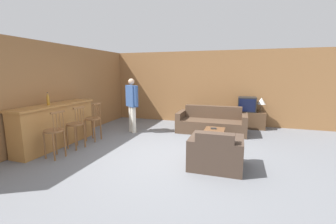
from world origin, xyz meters
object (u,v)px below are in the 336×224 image
at_px(bar_chair_near, 54,134).
at_px(armchair_near, 216,154).
at_px(bar_chair_mid, 76,127).
at_px(book_on_table, 214,128).
at_px(bar_chair_far, 93,121).
at_px(tv_unit, 246,120).
at_px(table_lamp, 261,102).
at_px(coffee_table, 214,133).
at_px(tv, 247,104).
at_px(person_by_window, 132,103).
at_px(bottle, 48,99).
at_px(couch_far, 212,123).

distance_m(bar_chair_near, armchair_near, 3.42).
relative_size(bar_chair_mid, book_on_table, 6.10).
height_order(bar_chair_far, tv_unit, bar_chair_far).
xyz_separation_m(tv_unit, table_lamp, (0.44, 0.00, 0.63)).
xyz_separation_m(bar_chair_far, coffee_table, (3.16, 0.58, -0.24)).
relative_size(bar_chair_mid, armchair_near, 1.03).
height_order(coffee_table, tv, tv).
xyz_separation_m(coffee_table, book_on_table, (-0.03, 0.26, 0.07)).
relative_size(armchair_near, person_by_window, 0.61).
height_order(armchair_near, book_on_table, armchair_near).
height_order(bar_chair_far, coffee_table, bar_chair_far).
bearing_deg(tv_unit, tv, -90.00).
bearing_deg(tv_unit, bottle, -141.69).
bearing_deg(bar_chair_mid, armchair_near, -2.16).
distance_m(tv_unit, person_by_window, 3.84).
bearing_deg(bar_chair_near, table_lamp, 43.15).
bearing_deg(person_by_window, couch_far, 17.91).
bearing_deg(coffee_table, book_on_table, 96.79).
height_order(book_on_table, person_by_window, person_by_window).
bearing_deg(bar_chair_mid, table_lamp, 38.21).
relative_size(bar_chair_near, tv, 1.81).
bearing_deg(book_on_table, armchair_near, -81.95).
relative_size(couch_far, table_lamp, 4.46).
bearing_deg(armchair_near, bar_chair_mid, 177.84).
relative_size(tv, table_lamp, 1.22).
bearing_deg(bar_chair_near, bar_chair_mid, 90.01).
bearing_deg(table_lamp, couch_far, -147.32).
distance_m(bar_chair_near, book_on_table, 3.83).
height_order(couch_far, bottle, bottle).
bearing_deg(armchair_near, tv, 80.19).
relative_size(coffee_table, book_on_table, 6.15).
bearing_deg(bar_chair_far, armchair_near, -13.59).
height_order(tv_unit, book_on_table, tv_unit).
xyz_separation_m(bar_chair_mid, bottle, (-0.62, -0.15, 0.66)).
height_order(bottle, person_by_window, person_by_window).
bearing_deg(coffee_table, bar_chair_near, -148.55).
distance_m(tv_unit, book_on_table, 2.14).
distance_m(bottle, person_by_window, 2.32).
distance_m(tv_unit, tv, 0.52).
relative_size(bar_chair_far, armchair_near, 1.03).
bearing_deg(table_lamp, bottle, -144.20).
relative_size(bar_chair_near, coffee_table, 0.99).
bearing_deg(tv_unit, bar_chair_near, -133.86).
relative_size(couch_far, coffee_table, 2.00).
bearing_deg(book_on_table, table_lamp, 56.48).
bearing_deg(bar_chair_mid, book_on_table, 26.00).
distance_m(bar_chair_far, person_by_window, 1.32).
height_order(bar_chair_mid, bar_chair_far, same).
distance_m(tv, bottle, 5.89).
relative_size(bar_chair_mid, table_lamp, 2.21).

